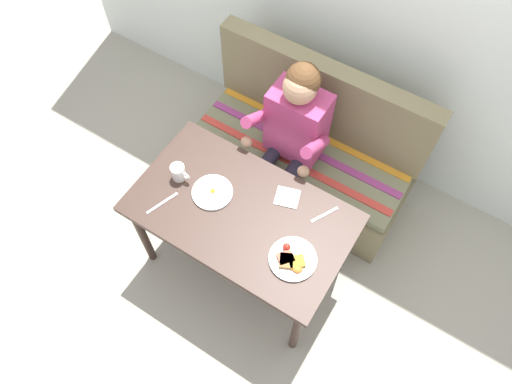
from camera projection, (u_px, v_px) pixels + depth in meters
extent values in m
plane|color=#A39F8D|center=(244.00, 262.00, 3.26)|extent=(8.00, 8.00, 0.00)
cube|color=#392821|center=(241.00, 213.00, 2.64)|extent=(1.20, 0.70, 0.04)
cylinder|color=#392821|center=(143.00, 235.00, 2.98)|extent=(0.05, 0.05, 0.69)
cylinder|color=#392821|center=(296.00, 330.00, 2.69)|extent=(0.05, 0.05, 0.69)
cylinder|color=#392821|center=(198.00, 167.00, 3.22)|extent=(0.05, 0.05, 0.69)
cylinder|color=#392821|center=(344.00, 247.00, 2.94)|extent=(0.05, 0.05, 0.69)
cube|color=#766C4C|center=(300.00, 169.00, 3.39)|extent=(1.44, 0.56, 0.40)
cube|color=#757856|center=(302.00, 150.00, 3.19)|extent=(1.40, 0.52, 0.06)
cube|color=#766C4C|center=(324.00, 98.00, 3.02)|extent=(1.44, 0.12, 0.54)
cube|color=#C63D33|center=(292.00, 163.00, 3.10)|extent=(1.38, 0.05, 0.01)
cube|color=#93387A|center=(303.00, 147.00, 3.16)|extent=(1.38, 0.05, 0.01)
cube|color=orange|center=(313.00, 133.00, 3.22)|extent=(1.38, 0.05, 0.01)
cube|color=#AF3A6B|center=(297.00, 123.00, 2.89)|extent=(0.34, 0.22, 0.48)
sphere|color=tan|center=(300.00, 87.00, 2.60)|extent=(0.19, 0.19, 0.19)
sphere|color=brown|center=(303.00, 80.00, 2.58)|extent=(0.19, 0.19, 0.19)
cylinder|color=#AF3A6B|center=(258.00, 118.00, 2.82)|extent=(0.07, 0.29, 0.23)
cylinder|color=#AF3A6B|center=(315.00, 146.00, 2.72)|extent=(0.07, 0.29, 0.23)
sphere|color=tan|center=(247.00, 142.00, 2.85)|extent=(0.07, 0.07, 0.07)
sphere|color=tan|center=(303.00, 172.00, 2.75)|extent=(0.07, 0.07, 0.07)
cylinder|color=#232333|center=(269.00, 159.00, 3.05)|extent=(0.09, 0.34, 0.09)
cylinder|color=#232333|center=(255.00, 200.00, 3.20)|extent=(0.08, 0.08, 0.52)
cube|color=black|center=(250.00, 223.00, 3.38)|extent=(0.09, 0.20, 0.05)
cylinder|color=#232333|center=(293.00, 172.00, 3.00)|extent=(0.09, 0.34, 0.09)
cylinder|color=#232333|center=(277.00, 212.00, 3.15)|extent=(0.08, 0.08, 0.52)
cube|color=black|center=(271.00, 235.00, 3.33)|extent=(0.09, 0.20, 0.05)
cylinder|color=white|center=(293.00, 259.00, 2.48)|extent=(0.25, 0.25, 0.02)
cube|color=olive|center=(297.00, 262.00, 2.45)|extent=(0.10, 0.10, 0.02)
cube|color=#A05E42|center=(286.00, 258.00, 2.46)|extent=(0.10, 0.10, 0.02)
cube|color=olive|center=(286.00, 261.00, 2.46)|extent=(0.10, 0.10, 0.02)
sphere|color=red|center=(287.00, 247.00, 2.49)|extent=(0.04, 0.04, 0.04)
ellipsoid|color=#CC6623|center=(297.00, 268.00, 2.44)|extent=(0.06, 0.05, 0.02)
cylinder|color=white|center=(212.00, 192.00, 2.68)|extent=(0.23, 0.23, 0.01)
ellipsoid|color=white|center=(212.00, 191.00, 2.67)|extent=(0.09, 0.08, 0.01)
sphere|color=yellow|center=(213.00, 191.00, 2.66)|extent=(0.03, 0.03, 0.03)
cylinder|color=white|center=(179.00, 172.00, 2.69)|extent=(0.08, 0.08, 0.10)
cylinder|color=brown|center=(177.00, 168.00, 2.66)|extent=(0.07, 0.07, 0.01)
torus|color=white|center=(186.00, 176.00, 2.68)|extent=(0.05, 0.01, 0.05)
cube|color=silver|center=(287.00, 197.00, 2.67)|extent=(0.16, 0.15, 0.01)
cube|color=silver|center=(324.00, 215.00, 2.61)|extent=(0.09, 0.16, 0.00)
cube|color=silver|center=(162.00, 203.00, 2.65)|extent=(0.08, 0.19, 0.00)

